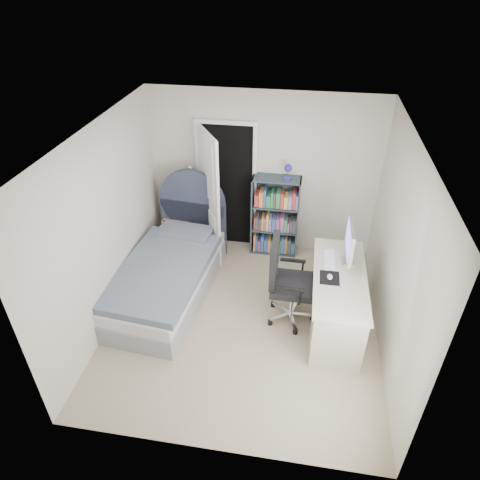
% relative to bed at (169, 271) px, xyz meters
% --- Properties ---
extents(room_shell, '(3.50, 3.70, 2.60)m').
position_rel_bed_xyz_m(room_shell, '(1.13, -0.44, 0.93)').
color(room_shell, gray).
rests_on(room_shell, ground).
extents(door, '(0.92, 0.72, 2.06)m').
position_rel_bed_xyz_m(door, '(0.45, 1.11, 0.72)').
color(door, black).
rests_on(door, ground).
extents(bed, '(1.28, 2.37, 1.40)m').
position_rel_bed_xyz_m(bed, '(0.00, 0.00, 0.00)').
color(bed, gray).
rests_on(bed, ground).
extents(nightstand, '(0.42, 0.42, 0.61)m').
position_rel_bed_xyz_m(nightstand, '(-0.20, 1.15, 0.09)').
color(nightstand, '#DCAC87').
rests_on(nightstand, ground).
extents(floor_lamp, '(0.20, 0.20, 1.38)m').
position_rel_bed_xyz_m(floor_lamp, '(0.00, 1.25, 0.25)').
color(floor_lamp, silver).
rests_on(floor_lamp, ground).
extents(bookcase, '(0.72, 0.31, 1.52)m').
position_rel_bed_xyz_m(bookcase, '(1.36, 1.20, 0.27)').
color(bookcase, '#323D45').
rests_on(bookcase, ground).
extents(desk, '(0.64, 1.59, 1.31)m').
position_rel_bed_xyz_m(desk, '(2.28, -0.30, 0.11)').
color(desk, beige).
rests_on(desk, ground).
extents(office_chair, '(0.61, 0.62, 1.20)m').
position_rel_bed_xyz_m(office_chair, '(1.62, -0.29, 0.34)').
color(office_chair, silver).
rests_on(office_chair, ground).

